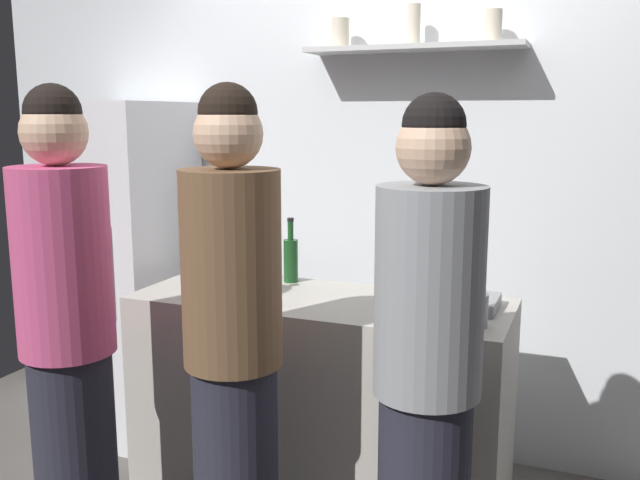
% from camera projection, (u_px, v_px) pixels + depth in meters
% --- Properties ---
extents(back_wall_assembly, '(4.80, 0.32, 2.60)m').
position_uv_depth(back_wall_assembly, '(404.00, 194.00, 3.44)').
color(back_wall_assembly, white).
rests_on(back_wall_assembly, ground).
extents(refrigerator, '(0.61, 0.67, 1.76)m').
position_uv_depth(refrigerator, '(124.00, 270.00, 3.67)').
color(refrigerator, white).
rests_on(refrigerator, ground).
extents(counter, '(1.59, 0.61, 0.93)m').
position_uv_depth(counter, '(320.00, 401.00, 3.01)').
color(counter, '#B7B2A8').
rests_on(counter, ground).
extents(baking_pan, '(0.34, 0.24, 0.05)m').
position_uv_depth(baking_pan, '(455.00, 301.00, 2.79)').
color(baking_pan, gray).
rests_on(baking_pan, counter).
extents(utensil_holder, '(0.11, 0.11, 0.23)m').
position_uv_depth(utensil_holder, '(472.00, 309.00, 2.53)').
color(utensil_holder, '#B2B2B7').
rests_on(utensil_holder, counter).
extents(wine_bottle_pale_glass, '(0.07, 0.07, 0.28)m').
position_uv_depth(wine_bottle_pale_glass, '(239.00, 273.00, 2.94)').
color(wine_bottle_pale_glass, '#B2BFB2').
rests_on(wine_bottle_pale_glass, counter).
extents(wine_bottle_green_glass, '(0.07, 0.07, 0.30)m').
position_uv_depth(wine_bottle_green_glass, '(291.00, 258.00, 3.20)').
color(wine_bottle_green_glass, '#19471E').
rests_on(wine_bottle_green_glass, counter).
extents(water_bottle_plastic, '(0.09, 0.09, 0.23)m').
position_uv_depth(water_bottle_plastic, '(250.00, 260.00, 3.22)').
color(water_bottle_plastic, silver).
rests_on(water_bottle_plastic, counter).
extents(person_brown_jacket, '(0.34, 0.34, 1.80)m').
position_uv_depth(person_brown_jacket, '(233.00, 348.00, 2.39)').
color(person_brown_jacket, '#262633').
rests_on(person_brown_jacket, ground).
extents(person_grey_hoodie, '(0.34, 0.34, 1.76)m').
position_uv_depth(person_grey_hoodie, '(427.00, 377.00, 2.18)').
color(person_grey_hoodie, '#262633').
rests_on(person_grey_hoodie, ground).
extents(person_pink_top, '(0.34, 0.34, 1.80)m').
position_uv_depth(person_pink_top, '(68.00, 337.00, 2.50)').
color(person_pink_top, '#262633').
rests_on(person_pink_top, ground).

